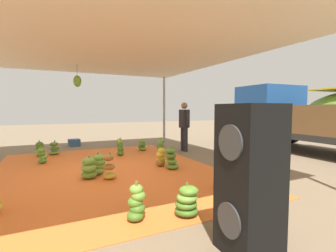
{
  "coord_description": "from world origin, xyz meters",
  "views": [
    {
      "loc": [
        5.79,
        -1.2,
        1.48
      ],
      "look_at": [
        -0.32,
        1.79,
        1.0
      ],
      "focal_mm": 25.81,
      "sensor_mm": 36.0,
      "label": 1
    }
  ],
  "objects_px": {
    "banana_bunch_5": "(161,157)",
    "banana_bunch_13": "(120,148)",
    "banana_bunch_7": "(161,147)",
    "banana_bunch_8": "(136,203)",
    "banana_bunch_0": "(142,146)",
    "speaker_stack": "(249,180)",
    "cargo_truck_main": "(320,115)",
    "banana_bunch_11": "(42,156)",
    "banana_bunch_2": "(40,150)",
    "banana_bunch_10": "(223,178)",
    "banana_bunch_6": "(54,149)",
    "crate_0": "(74,143)",
    "banana_bunch_3": "(171,159)",
    "banana_bunch_4": "(109,168)",
    "banana_bunch_14": "(98,165)",
    "banana_bunch_12": "(89,169)",
    "banana_bunch_9": "(187,202)",
    "worker_0": "(184,123)"
  },
  "relations": [
    {
      "from": "banana_bunch_7",
      "to": "banana_bunch_3",
      "type": "bearing_deg",
      "value": -16.8
    },
    {
      "from": "banana_bunch_4",
      "to": "banana_bunch_5",
      "type": "xyz_separation_m",
      "value": [
        -0.56,
        1.44,
        -0.01
      ]
    },
    {
      "from": "banana_bunch_5",
      "to": "banana_bunch_9",
      "type": "bearing_deg",
      "value": -17.28
    },
    {
      "from": "banana_bunch_5",
      "to": "banana_bunch_13",
      "type": "bearing_deg",
      "value": -162.35
    },
    {
      "from": "banana_bunch_0",
      "to": "speaker_stack",
      "type": "xyz_separation_m",
      "value": [
        6.19,
        -1.1,
        0.58
      ]
    },
    {
      "from": "banana_bunch_4",
      "to": "speaker_stack",
      "type": "distance_m",
      "value": 3.35
    },
    {
      "from": "banana_bunch_7",
      "to": "banana_bunch_8",
      "type": "height_order",
      "value": "banana_bunch_7"
    },
    {
      "from": "banana_bunch_6",
      "to": "cargo_truck_main",
      "type": "bearing_deg",
      "value": 66.22
    },
    {
      "from": "banana_bunch_0",
      "to": "banana_bunch_2",
      "type": "height_order",
      "value": "banana_bunch_2"
    },
    {
      "from": "banana_bunch_5",
      "to": "crate_0",
      "type": "distance_m",
      "value": 4.93
    },
    {
      "from": "banana_bunch_10",
      "to": "worker_0",
      "type": "distance_m",
      "value": 4.12
    },
    {
      "from": "cargo_truck_main",
      "to": "banana_bunch_4",
      "type": "bearing_deg",
      "value": -90.24
    },
    {
      "from": "banana_bunch_14",
      "to": "speaker_stack",
      "type": "height_order",
      "value": "speaker_stack"
    },
    {
      "from": "banana_bunch_4",
      "to": "banana_bunch_12",
      "type": "bearing_deg",
      "value": -120.83
    },
    {
      "from": "banana_bunch_6",
      "to": "banana_bunch_8",
      "type": "bearing_deg",
      "value": 9.28
    },
    {
      "from": "banana_bunch_7",
      "to": "speaker_stack",
      "type": "bearing_deg",
      "value": -15.0
    },
    {
      "from": "speaker_stack",
      "to": "crate_0",
      "type": "bearing_deg",
      "value": -173.52
    },
    {
      "from": "banana_bunch_8",
      "to": "banana_bunch_9",
      "type": "height_order",
      "value": "banana_bunch_8"
    },
    {
      "from": "worker_0",
      "to": "banana_bunch_7",
      "type": "bearing_deg",
      "value": -77.83
    },
    {
      "from": "banana_bunch_8",
      "to": "banana_bunch_14",
      "type": "distance_m",
      "value": 2.52
    },
    {
      "from": "worker_0",
      "to": "crate_0",
      "type": "xyz_separation_m",
      "value": [
        -2.92,
        -3.37,
        -0.86
      ]
    },
    {
      "from": "banana_bunch_4",
      "to": "speaker_stack",
      "type": "relative_size",
      "value": 0.37
    },
    {
      "from": "banana_bunch_6",
      "to": "crate_0",
      "type": "distance_m",
      "value": 1.84
    },
    {
      "from": "banana_bunch_3",
      "to": "banana_bunch_6",
      "type": "distance_m",
      "value": 4.19
    },
    {
      "from": "banana_bunch_3",
      "to": "cargo_truck_main",
      "type": "distance_m",
      "value": 5.56
    },
    {
      "from": "banana_bunch_4",
      "to": "banana_bunch_13",
      "type": "height_order",
      "value": "banana_bunch_13"
    },
    {
      "from": "banana_bunch_9",
      "to": "speaker_stack",
      "type": "distance_m",
      "value": 1.16
    },
    {
      "from": "banana_bunch_3",
      "to": "crate_0",
      "type": "height_order",
      "value": "banana_bunch_3"
    },
    {
      "from": "banana_bunch_5",
      "to": "banana_bunch_11",
      "type": "relative_size",
      "value": 1.06
    },
    {
      "from": "banana_bunch_8",
      "to": "banana_bunch_12",
      "type": "distance_m",
      "value": 2.28
    },
    {
      "from": "banana_bunch_6",
      "to": "crate_0",
      "type": "relative_size",
      "value": 1.08
    },
    {
      "from": "banana_bunch_13",
      "to": "speaker_stack",
      "type": "xyz_separation_m",
      "value": [
        5.61,
        -0.16,
        0.5
      ]
    },
    {
      "from": "banana_bunch_13",
      "to": "crate_0",
      "type": "bearing_deg",
      "value": -158.36
    },
    {
      "from": "banana_bunch_0",
      "to": "banana_bunch_9",
      "type": "bearing_deg",
      "value": -13.36
    },
    {
      "from": "banana_bunch_6",
      "to": "banana_bunch_7",
      "type": "distance_m",
      "value": 3.44
    },
    {
      "from": "banana_bunch_2",
      "to": "banana_bunch_10",
      "type": "bearing_deg",
      "value": 32.94
    },
    {
      "from": "banana_bunch_3",
      "to": "banana_bunch_4",
      "type": "relative_size",
      "value": 1.0
    },
    {
      "from": "banana_bunch_3",
      "to": "cargo_truck_main",
      "type": "relative_size",
      "value": 0.09
    },
    {
      "from": "banana_bunch_0",
      "to": "cargo_truck_main",
      "type": "bearing_deg",
      "value": 60.23
    },
    {
      "from": "banana_bunch_12",
      "to": "banana_bunch_9",
      "type": "bearing_deg",
      "value": 21.21
    },
    {
      "from": "banana_bunch_6",
      "to": "crate_0",
      "type": "height_order",
      "value": "banana_bunch_6"
    },
    {
      "from": "banana_bunch_7",
      "to": "banana_bunch_11",
      "type": "relative_size",
      "value": 1.11
    },
    {
      "from": "banana_bunch_7",
      "to": "crate_0",
      "type": "distance_m",
      "value": 3.93
    },
    {
      "from": "banana_bunch_4",
      "to": "banana_bunch_7",
      "type": "distance_m",
      "value": 2.95
    },
    {
      "from": "banana_bunch_6",
      "to": "banana_bunch_8",
      "type": "distance_m",
      "value": 5.61
    },
    {
      "from": "banana_bunch_7",
      "to": "banana_bunch_10",
      "type": "distance_m",
      "value": 3.61
    },
    {
      "from": "banana_bunch_2",
      "to": "banana_bunch_12",
      "type": "relative_size",
      "value": 1.07
    },
    {
      "from": "banana_bunch_2",
      "to": "banana_bunch_14",
      "type": "height_order",
      "value": "banana_bunch_2"
    },
    {
      "from": "banana_bunch_3",
      "to": "banana_bunch_14",
      "type": "relative_size",
      "value": 1.18
    },
    {
      "from": "banana_bunch_9",
      "to": "speaker_stack",
      "type": "relative_size",
      "value": 0.31
    }
  ]
}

